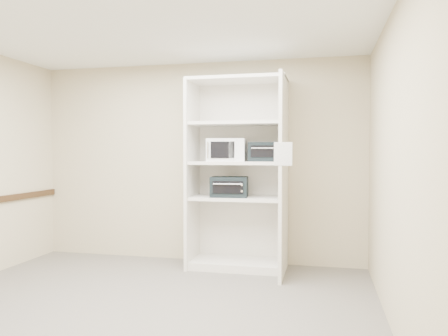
% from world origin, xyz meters
% --- Properties ---
extents(floor, '(4.50, 4.00, 0.01)m').
position_xyz_m(floor, '(0.00, 0.00, 0.00)').
color(floor, '#635E55').
rests_on(floor, ground).
extents(ceiling, '(4.50, 4.00, 0.01)m').
position_xyz_m(ceiling, '(0.00, 0.00, 2.70)').
color(ceiling, white).
extents(wall_back, '(4.50, 0.02, 2.70)m').
position_xyz_m(wall_back, '(0.00, 2.00, 1.35)').
color(wall_back, '#BAB186').
rests_on(wall_back, ground).
extents(wall_right, '(0.02, 4.00, 2.70)m').
position_xyz_m(wall_right, '(2.25, 0.00, 1.35)').
color(wall_right, '#BAB186').
rests_on(wall_right, ground).
extents(shelving_unit, '(1.24, 0.92, 2.42)m').
position_xyz_m(shelving_unit, '(0.67, 1.70, 1.13)').
color(shelving_unit, silver).
rests_on(shelving_unit, floor).
extents(microwave, '(0.51, 0.41, 0.29)m').
position_xyz_m(microwave, '(0.48, 1.70, 1.51)').
color(microwave, white).
rests_on(microwave, shelving_unit).
extents(toaster_oven_upper, '(0.43, 0.33, 0.24)m').
position_xyz_m(toaster_oven_upper, '(0.97, 1.76, 1.49)').
color(toaster_oven_upper, black).
rests_on(toaster_oven_upper, shelving_unit).
extents(toaster_oven_lower, '(0.49, 0.39, 0.25)m').
position_xyz_m(toaster_oven_lower, '(0.53, 1.65, 1.05)').
color(toaster_oven_lower, black).
rests_on(toaster_oven_lower, shelving_unit).
extents(paper_sign, '(0.20, 0.02, 0.25)m').
position_xyz_m(paper_sign, '(1.25, 1.07, 1.47)').
color(paper_sign, white).
rests_on(paper_sign, shelving_unit).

